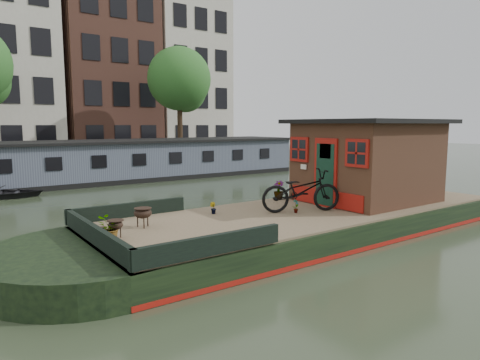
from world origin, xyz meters
TOP-DOWN VIEW (x-y plane):
  - ground at (0.00, 0.00)m, footprint 120.00×120.00m
  - houseboat_hull at (-1.33, 0.00)m, footprint 14.01×4.02m
  - houseboat_deck at (0.00, 0.00)m, footprint 11.80×3.80m
  - bow_bulwark at (-5.07, 0.00)m, footprint 3.00×4.00m
  - cabin at (2.19, 0.00)m, footprint 4.00×3.50m
  - bicycle at (-0.59, -0.10)m, footprint 2.24×1.52m
  - potted_plant_a at (-0.81, -0.15)m, footprint 0.23×0.19m
  - potted_plant_b at (-2.61, 1.02)m, footprint 0.18×0.20m
  - potted_plant_c at (-5.60, 0.06)m, footprint 0.48×0.42m
  - potted_plant_d at (0.20, 1.70)m, footprint 0.43×0.43m
  - brazier_front at (-4.65, 0.69)m, footprint 0.43×0.43m
  - brazier_rear at (-5.47, 0.11)m, footprint 0.40×0.40m
  - bollard_port at (-5.60, 0.50)m, footprint 0.16×0.16m
  - bollard_stbd at (-5.03, -1.70)m, footprint 0.17×0.17m
  - dinghy at (-6.16, 11.25)m, footprint 3.51×2.97m
  - far_houseboat at (0.00, 14.00)m, footprint 20.40×4.40m
  - quay at (0.00, 20.50)m, footprint 60.00×6.00m
  - townhouse_row at (0.15, 27.50)m, footprint 27.25×8.00m
  - tree_right at (6.14, 19.07)m, footprint 4.40×4.40m

SIDE VIEW (x-z plane):
  - ground at x=0.00m, z-range 0.00..0.00m
  - houseboat_hull at x=-1.33m, z-range -0.03..0.57m
  - dinghy at x=-6.16m, z-range 0.00..0.62m
  - quay at x=0.00m, z-range 0.00..0.90m
  - houseboat_deck at x=0.00m, z-range 0.60..0.65m
  - bollard_port at x=-5.60m, z-range 0.65..0.83m
  - bollard_stbd at x=-5.03m, z-range 0.65..0.85m
  - potted_plant_b at x=-2.61m, z-range 0.65..0.95m
  - bow_bulwark at x=-5.07m, z-range 0.65..1.00m
  - potted_plant_a at x=-0.81m, z-range 0.65..1.02m
  - brazier_rear at x=-5.47m, z-range 0.65..1.03m
  - brazier_front at x=-4.65m, z-range 0.65..1.09m
  - potted_plant_c at x=-5.60m, z-range 0.65..1.13m
  - potted_plant_d at x=0.20m, z-range 0.65..1.21m
  - far_houseboat at x=0.00m, z-range -0.09..2.02m
  - bicycle at x=-0.59m, z-range 0.65..1.77m
  - cabin at x=2.19m, z-range 0.67..3.09m
  - tree_right at x=6.14m, z-range 2.19..9.59m
  - townhouse_row at x=0.15m, z-range -0.35..16.15m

